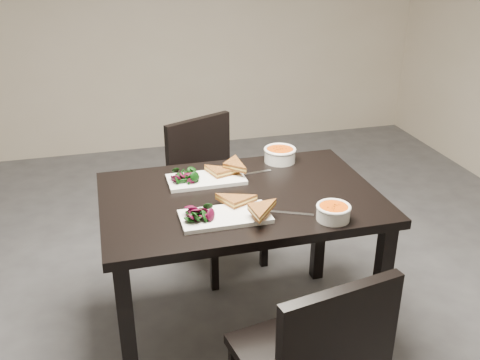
{
  "coord_description": "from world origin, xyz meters",
  "views": [
    {
      "loc": [
        -0.37,
        -2.15,
        1.8
      ],
      "look_at": [
        0.17,
        -0.11,
        0.82
      ],
      "focal_mm": 40.52,
      "sensor_mm": 36.0,
      "label": 1
    }
  ],
  "objects_px": {
    "plate_near": "(225,217)",
    "soup_bowl_far": "(280,154)",
    "table": "(240,215)",
    "plate_far": "(206,179)",
    "chair_far": "(211,185)",
    "soup_bowl_near": "(333,211)"
  },
  "relations": [
    {
      "from": "soup_bowl_near",
      "to": "plate_far",
      "type": "relative_size",
      "value": 0.4
    },
    {
      "from": "plate_near",
      "to": "soup_bowl_far",
      "type": "bearing_deg",
      "value": 51.5
    },
    {
      "from": "chair_far",
      "to": "soup_bowl_far",
      "type": "xyz_separation_m",
      "value": [
        0.28,
        -0.37,
        0.31
      ]
    },
    {
      "from": "plate_near",
      "to": "table",
      "type": "bearing_deg",
      "value": 59.69
    },
    {
      "from": "table",
      "to": "plate_near",
      "type": "bearing_deg",
      "value": -120.31
    },
    {
      "from": "soup_bowl_near",
      "to": "chair_far",
      "type": "bearing_deg",
      "value": 106.18
    },
    {
      "from": "plate_near",
      "to": "soup_bowl_near",
      "type": "distance_m",
      "value": 0.43
    },
    {
      "from": "plate_near",
      "to": "chair_far",
      "type": "bearing_deg",
      "value": 81.84
    },
    {
      "from": "table",
      "to": "chair_far",
      "type": "relative_size",
      "value": 1.41
    },
    {
      "from": "table",
      "to": "plate_near",
      "type": "distance_m",
      "value": 0.25
    },
    {
      "from": "chair_far",
      "to": "plate_near",
      "type": "xyz_separation_m",
      "value": [
        -0.13,
        -0.88,
        0.27
      ]
    },
    {
      "from": "plate_near",
      "to": "plate_far",
      "type": "xyz_separation_m",
      "value": [
        -0.0,
        0.37,
        -0.0
      ]
    },
    {
      "from": "chair_far",
      "to": "soup_bowl_far",
      "type": "distance_m",
      "value": 0.56
    },
    {
      "from": "plate_far",
      "to": "plate_near",
      "type": "bearing_deg",
      "value": -89.83
    },
    {
      "from": "soup_bowl_near",
      "to": "plate_far",
      "type": "xyz_separation_m",
      "value": [
        -0.41,
        0.48,
        -0.03
      ]
    },
    {
      "from": "table",
      "to": "soup_bowl_far",
      "type": "height_order",
      "value": "soup_bowl_far"
    },
    {
      "from": "chair_far",
      "to": "table",
      "type": "bearing_deg",
      "value": -115.63
    },
    {
      "from": "table",
      "to": "soup_bowl_far",
      "type": "distance_m",
      "value": 0.45
    },
    {
      "from": "plate_near",
      "to": "soup_bowl_far",
      "type": "relative_size",
      "value": 2.23
    },
    {
      "from": "table",
      "to": "plate_near",
      "type": "relative_size",
      "value": 3.35
    },
    {
      "from": "chair_far",
      "to": "soup_bowl_near",
      "type": "height_order",
      "value": "chair_far"
    },
    {
      "from": "plate_near",
      "to": "plate_far",
      "type": "relative_size",
      "value": 1.02
    }
  ]
}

